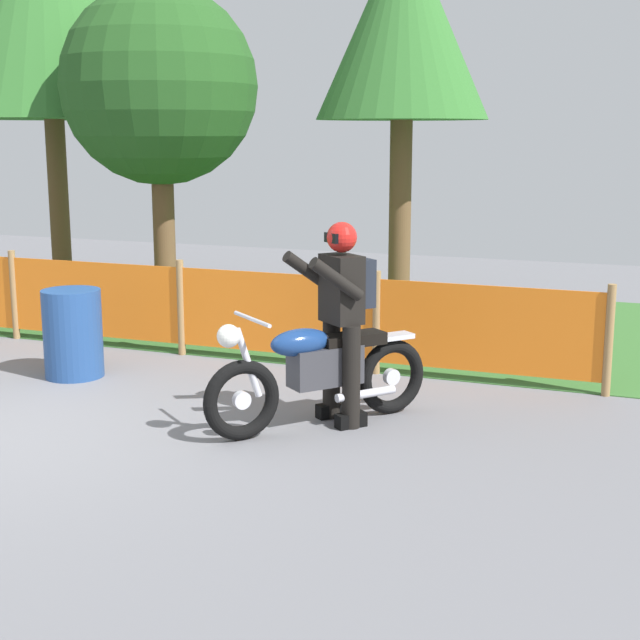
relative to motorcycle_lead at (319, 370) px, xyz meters
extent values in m
cube|color=slate|center=(-2.32, -1.10, -0.49)|extent=(24.00, 24.00, 0.02)
cube|color=#386B2D|center=(-2.32, 4.34, -0.47)|extent=(24.00, 5.06, 0.01)
cylinder|color=#997547|center=(-4.56, 1.81, 0.05)|extent=(0.08, 0.08, 1.05)
cylinder|color=#997547|center=(-2.32, 1.81, 0.05)|extent=(0.08, 0.08, 1.05)
cylinder|color=#997547|center=(-0.08, 1.81, 0.05)|extent=(0.08, 0.08, 1.05)
cylinder|color=#997547|center=(2.16, 1.81, 0.05)|extent=(0.08, 0.08, 1.05)
cube|color=orange|center=(-3.44, 1.81, 0.07)|extent=(2.16, 0.02, 0.85)
cube|color=orange|center=(-1.20, 1.81, 0.07)|extent=(2.16, 0.02, 0.85)
cube|color=orange|center=(1.04, 1.81, 0.07)|extent=(2.16, 0.02, 0.85)
cylinder|color=brown|center=(-5.68, 4.23, 0.82)|extent=(0.28, 0.28, 2.59)
cylinder|color=brown|center=(-3.49, 3.45, 0.58)|extent=(0.28, 0.28, 2.11)
sphere|color=#23511E|center=(-3.49, 3.45, 2.50)|extent=(2.47, 2.47, 2.47)
cylinder|color=brown|center=(-0.63, 4.44, 0.80)|extent=(0.28, 0.28, 2.56)
cone|color=#33702D|center=(-0.63, 4.44, 3.27)|extent=(2.14, 2.14, 2.37)
torus|color=black|center=(-0.44, -0.54, -0.15)|extent=(0.50, 0.58, 0.65)
cylinder|color=silver|center=(-0.44, -0.54, -0.15)|extent=(0.14, 0.15, 0.14)
torus|color=black|center=(0.45, 0.57, -0.15)|extent=(0.50, 0.58, 0.65)
cylinder|color=silver|center=(0.45, 0.57, -0.15)|extent=(0.14, 0.15, 0.14)
cube|color=#38383D|center=(0.04, 0.05, 0.03)|extent=(0.57, 0.63, 0.33)
ellipsoid|color=navy|center=(-0.11, -0.13, 0.26)|extent=(0.52, 0.57, 0.22)
cube|color=black|center=(0.20, 0.25, 0.23)|extent=(0.53, 0.59, 0.10)
cube|color=silver|center=(0.45, 0.57, 0.21)|extent=(0.36, 0.39, 0.04)
cylinder|color=silver|center=(-0.40, -0.50, 0.14)|extent=(0.19, 0.22, 0.58)
sphere|color=white|center=(-0.50, -0.62, 0.38)|extent=(0.26, 0.26, 0.18)
cylinder|color=silver|center=(-0.38, -0.46, 0.49)|extent=(0.50, 0.41, 0.03)
cylinder|color=silver|center=(0.34, 0.20, -0.22)|extent=(0.41, 0.48, 0.07)
cylinder|color=black|center=(0.26, 0.07, -0.05)|extent=(0.21, 0.21, 0.86)
cube|color=black|center=(0.26, 0.07, -0.42)|extent=(0.25, 0.27, 0.12)
cylinder|color=black|center=(0.01, 0.27, -0.05)|extent=(0.21, 0.21, 0.86)
cube|color=black|center=(0.01, 0.27, -0.42)|extent=(0.25, 0.27, 0.12)
cube|color=black|center=(0.14, 0.17, 0.66)|extent=(0.43, 0.41, 0.56)
cylinder|color=black|center=(0.19, -0.11, 0.79)|extent=(0.38, 0.44, 0.38)
cylinder|color=black|center=(-0.15, 0.17, 0.79)|extent=(0.38, 0.44, 0.38)
sphere|color=red|center=(0.14, 0.17, 1.09)|extent=(0.35, 0.35, 0.25)
cube|color=black|center=(0.07, 0.09, 1.09)|extent=(0.16, 0.14, 0.08)
cube|color=#1E232D|center=(0.24, 0.30, 0.70)|extent=(0.32, 0.30, 0.40)
cylinder|color=navy|center=(-2.86, 0.60, -0.04)|extent=(0.58, 0.58, 0.88)
camera|label=1|loc=(2.68, -6.84, 1.92)|focal=51.76mm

